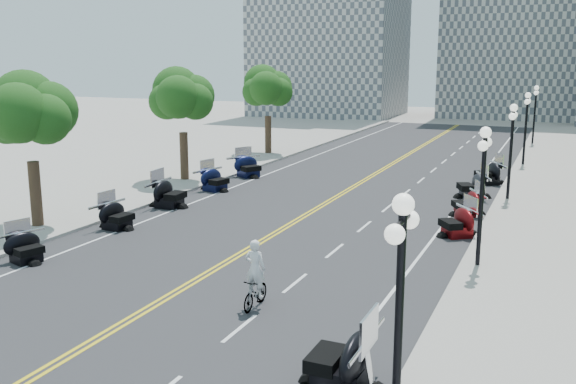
% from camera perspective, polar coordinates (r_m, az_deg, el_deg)
% --- Properties ---
extents(ground, '(160.00, 160.00, 0.00)m').
position_cam_1_polar(ground, '(23.05, -6.77, -6.98)').
color(ground, gray).
extents(road, '(16.00, 90.00, 0.01)m').
position_cam_1_polar(road, '(31.74, 2.31, -1.65)').
color(road, '#333335').
rests_on(road, ground).
extents(centerline_yellow_a, '(0.12, 90.00, 0.00)m').
position_cam_1_polar(centerline_yellow_a, '(31.78, 2.11, -1.61)').
color(centerline_yellow_a, yellow).
rests_on(centerline_yellow_a, road).
extents(centerline_yellow_b, '(0.12, 90.00, 0.00)m').
position_cam_1_polar(centerline_yellow_b, '(31.70, 2.51, -1.65)').
color(centerline_yellow_b, yellow).
rests_on(centerline_yellow_b, road).
extents(edge_line_north, '(0.12, 90.00, 0.00)m').
position_cam_1_polar(edge_line_north, '(30.11, 13.76, -2.72)').
color(edge_line_north, white).
rests_on(edge_line_north, road).
extents(edge_line_south, '(0.12, 90.00, 0.00)m').
position_cam_1_polar(edge_line_south, '(34.50, -7.65, -0.63)').
color(edge_line_south, white).
rests_on(edge_line_south, road).
extents(lane_dash_5, '(0.12, 2.00, 0.00)m').
position_cam_1_polar(lane_dash_5, '(18.33, -4.32, -11.98)').
color(lane_dash_5, white).
rests_on(lane_dash_5, road).
extents(lane_dash_6, '(0.12, 2.00, 0.00)m').
position_cam_1_polar(lane_dash_6, '(21.69, 0.64, -8.08)').
color(lane_dash_6, white).
rests_on(lane_dash_6, road).
extents(lane_dash_7, '(0.12, 2.00, 0.00)m').
position_cam_1_polar(lane_dash_7, '(25.24, 4.17, -5.22)').
color(lane_dash_7, white).
rests_on(lane_dash_7, road).
extents(lane_dash_8, '(0.12, 2.00, 0.00)m').
position_cam_1_polar(lane_dash_8, '(28.91, 6.80, -3.06)').
color(lane_dash_8, white).
rests_on(lane_dash_8, road).
extents(lane_dash_9, '(0.12, 2.00, 0.00)m').
position_cam_1_polar(lane_dash_9, '(32.65, 8.83, -1.38)').
color(lane_dash_9, white).
rests_on(lane_dash_9, road).
extents(lane_dash_10, '(0.12, 2.00, 0.00)m').
position_cam_1_polar(lane_dash_10, '(36.45, 10.43, -0.05)').
color(lane_dash_10, white).
rests_on(lane_dash_10, road).
extents(lane_dash_11, '(0.12, 2.00, 0.00)m').
position_cam_1_polar(lane_dash_11, '(40.29, 11.73, 1.02)').
color(lane_dash_11, white).
rests_on(lane_dash_11, road).
extents(lane_dash_12, '(0.12, 2.00, 0.00)m').
position_cam_1_polar(lane_dash_12, '(44.15, 12.80, 1.91)').
color(lane_dash_12, white).
rests_on(lane_dash_12, road).
extents(lane_dash_13, '(0.12, 2.00, 0.00)m').
position_cam_1_polar(lane_dash_13, '(48.04, 13.70, 2.66)').
color(lane_dash_13, white).
rests_on(lane_dash_13, road).
extents(lane_dash_14, '(0.12, 2.00, 0.00)m').
position_cam_1_polar(lane_dash_14, '(51.94, 14.47, 3.29)').
color(lane_dash_14, white).
rests_on(lane_dash_14, road).
extents(lane_dash_15, '(0.12, 2.00, 0.00)m').
position_cam_1_polar(lane_dash_15, '(55.86, 15.13, 3.84)').
color(lane_dash_15, white).
rests_on(lane_dash_15, road).
extents(lane_dash_16, '(0.12, 2.00, 0.00)m').
position_cam_1_polar(lane_dash_16, '(59.79, 15.70, 4.31)').
color(lane_dash_16, white).
rests_on(lane_dash_16, road).
extents(lane_dash_17, '(0.12, 2.00, 0.00)m').
position_cam_1_polar(lane_dash_17, '(63.73, 16.21, 4.72)').
color(lane_dash_17, white).
rests_on(lane_dash_17, road).
extents(lane_dash_18, '(0.12, 2.00, 0.00)m').
position_cam_1_polar(lane_dash_18, '(67.68, 16.65, 5.09)').
color(lane_dash_18, white).
rests_on(lane_dash_18, road).
extents(lane_dash_19, '(0.12, 2.00, 0.00)m').
position_cam_1_polar(lane_dash_19, '(71.63, 17.05, 5.41)').
color(lane_dash_19, white).
rests_on(lane_dash_19, road).
extents(sidewalk_north, '(5.00, 90.00, 0.15)m').
position_cam_1_polar(sidewalk_north, '(29.73, 21.57, -3.28)').
color(sidewalk_north, '#9E9991').
rests_on(sidewalk_north, ground).
extents(sidewalk_south, '(5.00, 90.00, 0.15)m').
position_cam_1_polar(sidewalk_south, '(36.74, -13.15, 0.02)').
color(sidewalk_south, '#9E9991').
rests_on(sidewalk_south, ground).
extents(distant_block_a, '(18.00, 14.00, 26.00)m').
position_cam_1_polar(distant_block_a, '(86.06, 3.75, 15.56)').
color(distant_block_a, gray).
rests_on(distant_block_a, ground).
extents(street_lamp_1, '(0.50, 1.20, 4.90)m').
position_cam_1_polar(street_lamp_1, '(12.09, 9.81, -11.78)').
color(street_lamp_1, black).
rests_on(street_lamp_1, sidewalk_north).
extents(street_lamp_2, '(0.50, 1.20, 4.90)m').
position_cam_1_polar(street_lamp_2, '(23.44, 16.83, -0.50)').
color(street_lamp_2, black).
rests_on(street_lamp_2, sidewalk_north).
extents(street_lamp_3, '(0.50, 1.20, 4.90)m').
position_cam_1_polar(street_lamp_3, '(35.23, 19.18, 3.35)').
color(street_lamp_3, black).
rests_on(street_lamp_3, sidewalk_north).
extents(street_lamp_4, '(0.50, 1.20, 4.90)m').
position_cam_1_polar(street_lamp_4, '(47.12, 20.36, 5.26)').
color(street_lamp_4, black).
rests_on(street_lamp_4, sidewalk_north).
extents(street_lamp_5, '(0.50, 1.20, 4.90)m').
position_cam_1_polar(street_lamp_5, '(59.06, 21.06, 6.40)').
color(street_lamp_5, black).
rests_on(street_lamp_5, sidewalk_north).
extents(tree_2, '(4.80, 4.80, 9.20)m').
position_cam_1_polar(tree_2, '(29.74, -21.99, 5.87)').
color(tree_2, '#235619').
rests_on(tree_2, sidewalk_south).
extents(tree_3, '(4.80, 4.80, 9.20)m').
position_cam_1_polar(tree_3, '(39.09, -9.37, 7.80)').
color(tree_3, '#235619').
rests_on(tree_3, sidewalk_south).
extents(tree_4, '(4.80, 4.80, 9.20)m').
position_cam_1_polar(tree_4, '(49.59, -1.80, 8.78)').
color(tree_4, '#235619').
rests_on(tree_4, sidewalk_south).
extents(motorcycle_n_4, '(2.25, 2.25, 1.56)m').
position_cam_1_polar(motorcycle_n_4, '(15.07, 4.75, -14.27)').
color(motorcycle_n_4, black).
rests_on(motorcycle_n_4, road).
extents(motorcycle_n_7, '(2.78, 2.78, 1.39)m').
position_cam_1_polar(motorcycle_n_7, '(27.92, 14.83, -2.46)').
color(motorcycle_n_7, '#590A0C').
rests_on(motorcycle_n_7, road).
extents(motorcycle_n_8, '(2.61, 2.61, 1.35)m').
position_cam_1_polar(motorcycle_n_8, '(31.70, 15.64, -0.86)').
color(motorcycle_n_8, '#590A0C').
rests_on(motorcycle_n_8, road).
extents(motorcycle_n_9, '(2.85, 2.85, 1.51)m').
position_cam_1_polar(motorcycle_n_9, '(35.76, 16.04, 0.67)').
color(motorcycle_n_9, black).
rests_on(motorcycle_n_9, road).
extents(motorcycle_n_10, '(2.89, 2.89, 1.49)m').
position_cam_1_polar(motorcycle_n_10, '(39.99, 17.39, 1.72)').
color(motorcycle_n_10, black).
rests_on(motorcycle_n_10, road).
extents(motorcycle_s_5, '(2.25, 2.25, 1.25)m').
position_cam_1_polar(motorcycle_s_5, '(25.56, -22.31, -4.45)').
color(motorcycle_s_5, black).
rests_on(motorcycle_s_5, road).
extents(motorcycle_s_6, '(2.09, 2.09, 1.34)m').
position_cam_1_polar(motorcycle_s_6, '(29.19, -14.99, -1.90)').
color(motorcycle_s_6, black).
rests_on(motorcycle_s_6, road).
extents(motorcycle_s_7, '(2.38, 2.38, 1.56)m').
position_cam_1_polar(motorcycle_s_7, '(32.78, -10.53, -0.02)').
color(motorcycle_s_7, black).
rests_on(motorcycle_s_7, road).
extents(motorcycle_s_8, '(2.45, 2.45, 1.42)m').
position_cam_1_polar(motorcycle_s_8, '(36.50, -6.52, 1.20)').
color(motorcycle_s_8, black).
rests_on(motorcycle_s_8, road).
extents(motorcycle_s_9, '(2.94, 2.94, 1.50)m').
position_cam_1_polar(motorcycle_s_9, '(40.57, -3.55, 2.38)').
color(motorcycle_s_9, black).
rests_on(motorcycle_s_9, road).
extents(bicycle, '(0.48, 1.59, 0.95)m').
position_cam_1_polar(bicycle, '(19.55, -2.91, -8.93)').
color(bicycle, '#A51414').
rests_on(bicycle, road).
extents(cyclist_rider, '(0.65, 0.43, 1.79)m').
position_cam_1_polar(cyclist_rider, '(19.11, -2.95, -5.08)').
color(cyclist_rider, silver).
rests_on(cyclist_rider, bicycle).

